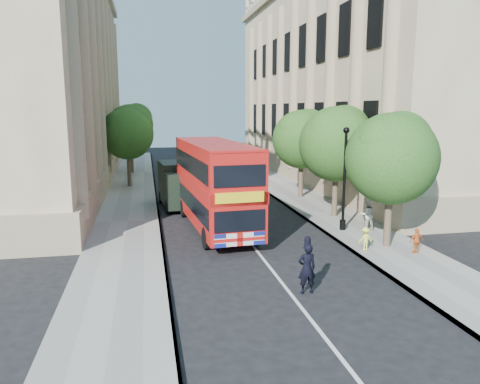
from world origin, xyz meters
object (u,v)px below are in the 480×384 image
box_van (178,186)px  police_constable (307,269)px  double_decker_bus (215,183)px  woman_pedestrian (367,215)px  lamp_post (344,183)px

box_van → police_constable: box_van is taller
double_decker_bus → box_van: size_ratio=1.92×
box_van → woman_pedestrian: bearing=-46.6°
lamp_post → police_constable: (-4.45, -7.22, -1.64)m
double_decker_bus → police_constable: size_ratio=5.58×
lamp_post → box_van: (-7.72, 7.61, -1.14)m
box_van → police_constable: bearing=-82.5°
police_constable → woman_pedestrian: size_ratio=1.09×
lamp_post → police_constable: lamp_post is taller
lamp_post → woman_pedestrian: lamp_post is taller
lamp_post → double_decker_bus: size_ratio=0.53×
police_constable → woman_pedestrian: bearing=-131.2°
lamp_post → double_decker_bus: 6.52m
double_decker_bus → woman_pedestrian: double_decker_bus is taller
box_van → lamp_post: bearing=-49.6°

